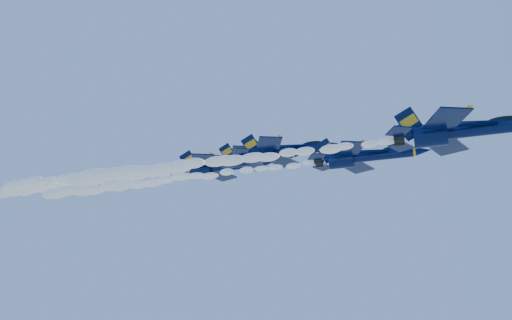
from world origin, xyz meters
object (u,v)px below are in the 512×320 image
(jet_third, at_px, (286,151))
(jet_lead, at_px, (462,131))
(jet_second, at_px, (364,157))
(jet_fourth, at_px, (256,158))
(jet_fifth, at_px, (221,167))

(jet_third, bearing_deg, jet_lead, -31.18)
(jet_second, xyz_separation_m, jet_fourth, (-19.11, 11.73, 6.37))
(jet_fifth, bearing_deg, jet_lead, -36.38)
(jet_lead, distance_m, jet_fourth, 38.84)
(jet_second, relative_size, jet_fifth, 0.82)
(jet_second, distance_m, jet_fourth, 23.31)
(jet_fourth, height_order, jet_fifth, jet_fifth)
(jet_lead, relative_size, jet_third, 1.07)
(jet_third, distance_m, jet_fourth, 9.50)
(jet_second, height_order, jet_fifth, jet_fifth)
(jet_lead, height_order, jet_fourth, jet_fourth)
(jet_lead, distance_m, jet_third, 29.51)
(jet_lead, bearing_deg, jet_fourth, 145.76)
(jet_second, bearing_deg, jet_fifth, 144.38)
(jet_second, relative_size, jet_third, 0.95)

